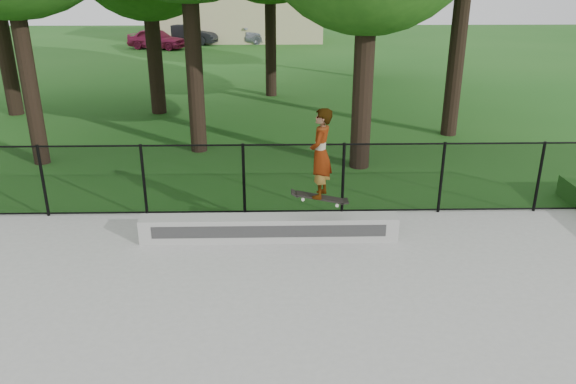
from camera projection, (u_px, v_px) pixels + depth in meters
name	position (u px, v px, depth m)	size (l,w,h in m)	color
grind_ledge	(269.00, 228.00, 10.35)	(4.73, 0.40, 0.46)	#9A9B96
car_a	(156.00, 39.00, 36.20)	(1.51, 3.74, 1.28)	#941B45
car_b	(189.00, 34.00, 38.59)	(1.43, 3.71, 1.35)	black
car_c	(271.00, 34.00, 39.25)	(1.64, 3.71, 1.17)	#9399A7
skater_airborne	(321.00, 156.00, 9.61)	(0.83, 0.66, 1.74)	black
chainlink_fence	(244.00, 179.00, 11.26)	(16.06, 0.06, 1.50)	black
distant_building	(237.00, 9.00, 40.57)	(12.40, 6.40, 4.30)	tan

